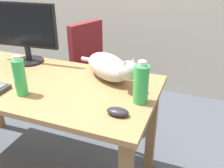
# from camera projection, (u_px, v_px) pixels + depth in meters

# --- Properties ---
(ground_plane) EXTENTS (8.00, 8.00, 0.00)m
(ground_plane) POSITION_uv_depth(u_px,v_px,m) (47.00, 168.00, 1.85)
(ground_plane) COLOR #474C56
(desk) EXTENTS (1.52, 0.70, 0.73)m
(desk) POSITION_uv_depth(u_px,v_px,m) (35.00, 94.00, 1.57)
(desk) COLOR #9E7247
(desk) RESTS_ON ground_plane
(office_chair) EXTENTS (0.51, 0.48, 0.92)m
(office_chair) POSITION_uv_depth(u_px,v_px,m) (98.00, 83.00, 2.24)
(office_chair) COLOR black
(office_chair) RESTS_ON ground_plane
(monitor) EXTENTS (0.48, 0.20, 0.41)m
(monitor) POSITION_uv_depth(u_px,v_px,m) (25.00, 31.00, 1.69)
(monitor) COLOR black
(monitor) RESTS_ON desk
(cat) EXTENTS (0.51, 0.39, 0.20)m
(cat) POSITION_uv_depth(u_px,v_px,m) (110.00, 67.00, 1.50)
(cat) COLOR #B2ADA8
(cat) RESTS_ON desk
(computer_mouse) EXTENTS (0.11, 0.06, 0.04)m
(computer_mouse) POSITION_uv_depth(u_px,v_px,m) (118.00, 112.00, 1.17)
(computer_mouse) COLOR #232328
(computer_mouse) RESTS_ON desk
(water_bottle) EXTENTS (0.06, 0.06, 0.22)m
(water_bottle) POSITION_uv_depth(u_px,v_px,m) (20.00, 77.00, 1.31)
(water_bottle) COLOR green
(water_bottle) RESTS_ON desk
(spray_bottle) EXTENTS (0.08, 0.08, 0.23)m
(spray_bottle) POSITION_uv_depth(u_px,v_px,m) (141.00, 84.00, 1.24)
(spray_bottle) COLOR green
(spray_bottle) RESTS_ON desk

